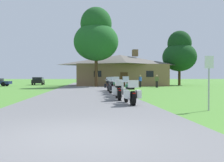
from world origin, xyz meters
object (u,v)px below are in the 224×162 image
Objects in this scene: bystander_blue_shirt_near_lodge at (140,80)px; bystander_olive_shirt_beside_signpost at (157,81)px; tree_right_of_lodge at (179,53)px; parked_black_suv_far_left at (38,81)px; motorcycle_black_fifth_in_row at (111,86)px; motorcycle_green_third_in_row at (117,88)px; motorcycle_black_fourth_in_row at (113,87)px; metal_signpost_roadside at (209,76)px; motorcycle_green_nearest_to_camera at (130,92)px; tree_by_lodge_front at (96,37)px; motorcycle_yellow_farthest_in_row at (108,85)px; motorcycle_yellow_second_in_row at (118,90)px.

bystander_blue_shirt_near_lodge is 2.17m from bystander_olive_shirt_beside_signpost.
tree_right_of_lodge is (6.94, 10.11, 4.71)m from bystander_olive_shirt_beside_signpost.
bystander_blue_shirt_near_lodge is 21.20m from parked_black_suv_far_left.
motorcycle_black_fifth_in_row is 12.52m from bystander_blue_shirt_near_lodge.
motorcycle_green_third_in_row is 1.00× the size of motorcycle_black_fourth_in_row.
bystander_olive_shirt_beside_signpost is 0.78× the size of metal_signpost_roadside.
motorcycle_green_nearest_to_camera is 3.48m from metal_signpost_roadside.
tree_right_of_lodge is (14.80, 7.54, -1.34)m from tree_by_lodge_front.
bystander_blue_shirt_near_lodge is (5.04, 21.01, 0.34)m from motorcycle_green_nearest_to_camera.
motorcycle_green_third_in_row is 0.97× the size of metal_signpost_roadside.
bystander_olive_shirt_beside_signpost is at bearing 53.36° from motorcycle_yellow_farthest_in_row.
tree_by_lodge_front is at bearing -54.10° from parked_black_suv_far_left.
motorcycle_green_nearest_to_camera and motorcycle_yellow_farthest_in_row have the same top height.
motorcycle_yellow_second_in_row is 7.16m from motorcycle_black_fifth_in_row.
motorcycle_yellow_second_in_row is at bearing -97.89° from motorcycle_black_fourth_in_row.
bystander_olive_shirt_beside_signpost is at bearing 115.62° from bystander_blue_shirt_near_lodge.
motorcycle_yellow_farthest_in_row is 0.97× the size of metal_signpost_roadside.
tree_by_lodge_front is at bearing 97.45° from motorcycle_yellow_farthest_in_row.
motorcycle_green_third_in_row is at bearing -86.62° from motorcycle_yellow_farthest_in_row.
parked_black_suv_far_left is (-16.02, 13.88, -0.17)m from bystander_blue_shirt_near_lodge.
motorcycle_yellow_farthest_in_row is 0.44× the size of parked_black_suv_far_left.
bystander_blue_shirt_near_lodge is at bearing 60.66° from motorcycle_black_fifth_in_row.
tree_right_of_lodge is at bearing 70.82° from metal_signpost_roadside.
motorcycle_green_third_in_row is 2.39m from motorcycle_black_fourth_in_row.
parked_black_suv_far_left reaches higher than motorcycle_green_third_in_row.
motorcycle_yellow_second_in_row is 34.24m from parked_black_suv_far_left.
motorcycle_black_fourth_in_row is 27.67m from tree_right_of_lodge.
metal_signpost_roadside is (-4.32, -22.24, 0.42)m from bystander_olive_shirt_beside_signpost.
motorcycle_black_fifth_in_row is 27.65m from parked_black_suv_far_left.
parked_black_suv_far_left is (-10.73, 32.51, 0.17)m from motorcycle_yellow_second_in_row.
tree_by_lodge_front is 1.16× the size of tree_right_of_lodge.
tree_by_lodge_front is at bearing 88.99° from motorcycle_green_nearest_to_camera.
motorcycle_yellow_farthest_in_row is 1.25× the size of bystander_olive_shirt_beside_signpost.
motorcycle_black_fourth_in_row is 16.99m from tree_by_lodge_front.
tree_by_lodge_front is at bearing -152.99° from tree_right_of_lodge.
metal_signpost_roadside is at bearing -82.65° from motorcycle_black_fifth_in_row.
metal_signpost_roadside reaches higher than motorcycle_green_third_in_row.
motorcycle_green_nearest_to_camera is 36.58m from parked_black_suv_far_left.
tree_right_of_lodge is at bearing 56.50° from motorcycle_green_third_in_row.
motorcycle_black_fifth_in_row is (0.13, 2.47, 0.00)m from motorcycle_black_fourth_in_row.
motorcycle_green_nearest_to_camera is at bearing -76.76° from parked_black_suv_far_left.
tree_right_of_lodge reaches higher than motorcycle_black_fifth_in_row.
bystander_olive_shirt_beside_signpost is 23.25m from parked_black_suv_far_left.
parked_black_suv_far_left reaches higher than motorcycle_black_fourth_in_row.
motorcycle_black_fourth_in_row is 1.25× the size of bystander_olive_shirt_beside_signpost.
motorcycle_green_nearest_to_camera is 0.44× the size of parked_black_suv_far_left.
motorcycle_black_fifth_in_row is at bearing 86.71° from motorcycle_green_nearest_to_camera.
metal_signpost_roadside is at bearing -73.82° from parked_black_suv_far_left.
bystander_olive_shirt_beside_signpost is at bearing -124.46° from tree_right_of_lodge.
bystander_blue_shirt_near_lodge reaches higher than motorcycle_black_fifth_in_row.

